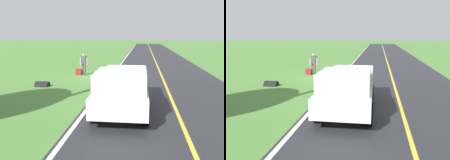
% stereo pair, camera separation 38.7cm
% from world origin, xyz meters
% --- Properties ---
extents(ground_plane, '(200.00, 200.00, 0.00)m').
position_xyz_m(ground_plane, '(0.00, 0.00, 0.00)').
color(ground_plane, '#4C7F38').
extents(road_surface, '(7.89, 120.00, 0.00)m').
position_xyz_m(road_surface, '(-4.83, 0.00, 0.00)').
color(road_surface, '#28282D').
rests_on(road_surface, ground).
extents(lane_edge_line, '(0.16, 117.60, 0.00)m').
position_xyz_m(lane_edge_line, '(-1.07, 0.00, 0.01)').
color(lane_edge_line, silver).
rests_on(lane_edge_line, ground).
extents(lane_centre_line, '(0.14, 117.60, 0.00)m').
position_xyz_m(lane_centre_line, '(-4.83, 0.00, 0.01)').
color(lane_centre_line, gold).
rests_on(lane_centre_line, ground).
extents(hitchhiker_walking, '(0.62, 0.53, 1.75)m').
position_xyz_m(hitchhiker_walking, '(1.14, -0.53, 0.98)').
color(hitchhiker_walking, '#4C473D').
rests_on(hitchhiker_walking, ground).
extents(suitcase_carried, '(0.48, 0.24, 0.46)m').
position_xyz_m(suitcase_carried, '(1.57, -0.49, 0.23)').
color(suitcase_carried, maroon).
rests_on(suitcase_carried, ground).
extents(pickup_truck_passing, '(2.15, 5.42, 1.82)m').
position_xyz_m(pickup_truck_passing, '(-2.59, 8.04, 0.97)').
color(pickup_truck_passing, silver).
rests_on(pickup_truck_passing, ground).
extents(drainage_culvert, '(0.80, 0.60, 0.60)m').
position_xyz_m(drainage_culvert, '(2.69, 3.84, 0.00)').
color(drainage_culvert, black).
rests_on(drainage_culvert, ground).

